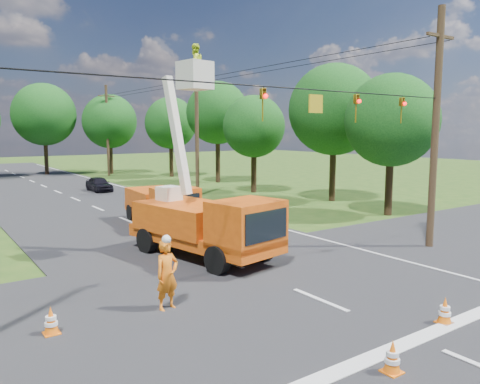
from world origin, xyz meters
TOP-DOWN VIEW (x-y plane):
  - ground at (0.00, 20.00)m, footprint 140.00×140.00m
  - road_main at (0.00, 20.00)m, footprint 12.00×100.00m
  - road_cross at (0.00, 2.00)m, footprint 56.00×10.00m
  - stop_bar at (0.00, -3.20)m, footprint 9.00×0.45m
  - edge_line at (5.60, 20.00)m, footprint 0.12×90.00m
  - bucket_truck at (-0.30, 6.02)m, footprint 3.65×7.01m
  - second_truck at (1.14, 12.93)m, footprint 2.69×5.98m
  - ground_worker at (-3.94, 1.98)m, footprint 0.80×0.61m
  - distant_car at (2.98, 28.70)m, footprint 1.44×3.58m
  - traffic_cone_0 at (-1.73, -3.82)m, footprint 0.38×0.38m
  - traffic_cone_1 at (1.46, -3.02)m, footprint 0.38×0.38m
  - traffic_cone_2 at (2.03, 8.01)m, footprint 0.38×0.38m
  - traffic_cone_3 at (2.61, 10.93)m, footprint 0.38×0.38m
  - traffic_cone_4 at (-7.01, 2.12)m, footprint 0.38×0.38m
  - traffic_cone_7 at (5.13, 16.75)m, footprint 0.38×0.38m
  - pole_right_near at (8.50, 2.00)m, footprint 1.80×0.30m
  - pole_right_mid at (8.50, 22.00)m, footprint 1.80×0.30m
  - pole_right_far at (8.50, 42.00)m, footprint 1.80×0.30m
  - signal_span at (2.23, 1.99)m, footprint 18.00×0.29m
  - tree_right_a at (13.50, 8.00)m, footprint 5.40×5.40m
  - tree_right_b at (15.00, 14.00)m, footprint 6.40×6.40m
  - tree_right_c at (13.20, 21.00)m, footprint 5.00×5.00m
  - tree_right_d at (14.80, 29.00)m, footprint 6.00×6.00m
  - tree_right_e at (13.80, 37.00)m, footprint 5.60×5.60m
  - tree_far_b at (3.00, 47.00)m, footprint 7.00×7.00m
  - tree_far_c at (9.50, 44.00)m, footprint 6.20×6.20m

SIDE VIEW (x-z plane):
  - ground at x=0.00m, z-range 0.00..0.00m
  - road_main at x=0.00m, z-range -0.03..0.03m
  - road_cross at x=0.00m, z-range -0.04..0.04m
  - stop_bar at x=0.00m, z-range -0.01..0.01m
  - edge_line at x=5.60m, z-range -0.01..0.01m
  - traffic_cone_0 at x=-1.73m, z-range 0.00..0.71m
  - traffic_cone_1 at x=1.46m, z-range 0.00..0.71m
  - traffic_cone_2 at x=2.03m, z-range 0.00..0.71m
  - traffic_cone_3 at x=2.61m, z-range 0.00..0.71m
  - traffic_cone_4 at x=-7.01m, z-range 0.00..0.71m
  - traffic_cone_7 at x=5.13m, z-range 0.00..0.71m
  - distant_car at x=2.98m, z-range 0.00..1.22m
  - ground_worker at x=-3.94m, z-range 0.00..1.98m
  - second_truck at x=1.14m, z-range 0.04..2.23m
  - bucket_truck at x=-0.30m, z-range -2.41..5.84m
  - pole_right_near at x=8.50m, z-range 0.11..10.11m
  - pole_right_mid at x=8.50m, z-range 0.11..10.11m
  - pole_right_far at x=8.50m, z-range 0.11..10.11m
  - tree_right_c at x=13.20m, z-range 1.40..9.23m
  - tree_right_a at x=13.50m, z-range 1.42..9.70m
  - tree_right_e at x=13.80m, z-range 1.50..10.12m
  - signal_span at x=2.23m, z-range 5.34..6.41m
  - tree_far_c at x=9.50m, z-range 1.47..10.65m
  - tree_right_b at x=15.00m, z-range 1.61..11.26m
  - tree_right_d at x=14.80m, z-range 1.83..11.53m
  - tree_far_b at x=3.00m, z-range 1.65..11.97m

